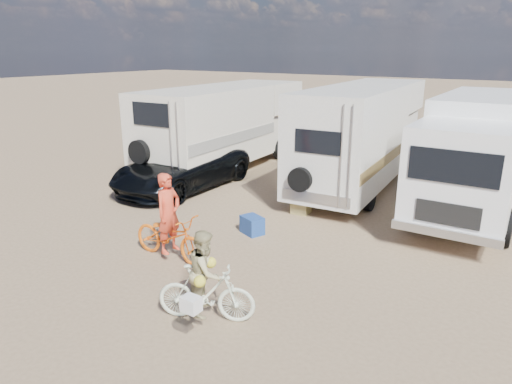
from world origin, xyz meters
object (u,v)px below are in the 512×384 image
Objects in this scene: crate at (301,207)px; dark_suv at (182,167)px; rv_main at (362,137)px; bike_man at (170,237)px; bike_woman at (206,293)px; rider_man at (169,221)px; cooler at (252,225)px; box_truck at (477,156)px; rv_left at (224,128)px; bike_parked at (447,219)px; rider_woman at (206,281)px.

dark_suv is at bearing -180.00° from crate.
rv_main reaches higher than bike_man.
rv_main reaches higher than dark_suv.
rider_man is at bearing 32.37° from bike_woman.
rider_man is at bearing -103.95° from rv_main.
bike_man is at bearing -51.46° from dark_suv.
cooler is at bearing -17.32° from rider_man.
cooler is (-1.55, 3.70, -0.29)m from bike_woman.
rv_main is 3.93× the size of bike_man.
cooler is 2.07m from crate.
box_truck is 3.79× the size of bike_man.
rider_man reaches higher than dark_suv.
cooler is at bearing -100.76° from rv_main.
rv_left is 3.96× the size of bike_man.
rider_man reaches higher than cooler.
rv_main is 5.41m from rv_left.
cooler is at bearing 144.37° from bike_parked.
bike_man is 6.85m from bike_parked.
bike_woman is at bearing -0.00° from rider_woman.
rv_left is at bearing 28.95° from bike_man.
dark_suv is 3.14× the size of bike_parked.
rider_woman is at bearing -45.09° from cooler.
bike_man is at bearing -90.04° from rider_man.
rv_left is at bearing 177.84° from box_truck.
rv_left is at bearing 99.37° from dark_suv.
rv_left reaches higher than dark_suv.
cooler is (-1.55, 3.70, -0.51)m from rider_woman.
bike_man is 1.22× the size of bike_parked.
rv_left reaches higher than cooler.
box_truck is 8.83m from bike_man.
bike_woman is (5.76, -5.75, -0.20)m from dark_suv.
rv_left is 5.38× the size of rider_woman.
bike_woman is (0.92, -9.33, -1.17)m from rv_main.
rider_woman is at bearing -77.82° from crate.
bike_parked is at bearing -95.74° from box_truck.
crate is at bearing -13.21° from rider_man.
cooler is (4.76, -5.11, -1.35)m from rv_left.
dark_suv is 3.49× the size of rider_woman.
rider_man is (4.07, -7.34, -0.67)m from rv_left.
bike_woman is 0.95× the size of rider_man.
rider_man is (-2.24, 1.47, 0.39)m from bike_woman.
bike_man is at bearing -126.05° from box_truck.
rv_left is 1.54× the size of dark_suv.
crate is at bearing -0.84° from dark_suv.
dark_suv reaches higher than cooler.
rv_left is 8.42m from rider_man.
rider_woman is at bearing -45.80° from dark_suv.
box_truck is 4.65× the size of bike_parked.
rider_man is 6.86m from bike_parked.
box_truck reaches higher than bike_man.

